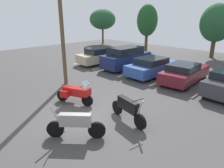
{
  "coord_description": "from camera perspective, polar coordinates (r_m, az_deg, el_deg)",
  "views": [
    {
      "loc": [
        7.08,
        -5.14,
        4.53
      ],
      "look_at": [
        -0.86,
        2.66,
        0.71
      ],
      "focal_mm": 32.84,
      "sensor_mm": 36.0,
      "label": 1
    }
  ],
  "objects": [
    {
      "name": "ground",
      "position": [
        9.88,
        -7.64,
        -8.88
      ],
      "size": [
        44.0,
        44.0,
        0.1
      ],
      "primitive_type": "cube",
      "color": "#423F3F"
    },
    {
      "name": "tree_center_right",
      "position": [
        33.57,
        -2.64,
        17.53
      ],
      "size": [
        4.05,
        4.05,
        5.26
      ],
      "color": "#4C3823",
      "rests_on": "ground"
    },
    {
      "name": "car_blue",
      "position": [
        16.03,
        11.16,
        4.77
      ],
      "size": [
        2.15,
        4.61,
        1.42
      ],
      "color": "#2D519E",
      "rests_on": "ground"
    },
    {
      "name": "motorcycle_touring",
      "position": [
        10.88,
        -10.14,
        -2.38
      ],
      "size": [
        2.09,
        1.22,
        1.34
      ],
      "color": "black",
      "rests_on": "ground"
    },
    {
      "name": "motorcycle_second",
      "position": [
        9.04,
        4.51,
        -6.79
      ],
      "size": [
        2.29,
        0.7,
        1.32
      ],
      "color": "black",
      "rests_on": "ground"
    },
    {
      "name": "tree_left",
      "position": [
        24.7,
        27.09,
        14.85
      ],
      "size": [
        3.32,
        3.32,
        5.59
      ],
      "color": "#4C3823",
      "rests_on": "ground"
    },
    {
      "name": "car_champagne",
      "position": [
        19.78,
        -3.3,
        7.82
      ],
      "size": [
        2.06,
        4.67,
        1.51
      ],
      "color": "#C1B289",
      "rests_on": "ground"
    },
    {
      "name": "utility_pole",
      "position": [
        13.72,
        -13.9,
        16.22
      ],
      "size": [
        1.74,
        0.7,
        7.68
      ],
      "color": "brown",
      "rests_on": "ground"
    },
    {
      "name": "tree_far_right",
      "position": [
        26.78,
        9.79,
        16.99
      ],
      "size": [
        2.53,
        2.53,
        5.67
      ],
      "color": "#4C3823",
      "rests_on": "ground"
    },
    {
      "name": "motorcycle_third",
      "position": [
        8.02,
        -10.2,
        -10.8
      ],
      "size": [
        1.75,
        1.63,
        1.32
      ],
      "color": "black",
      "rests_on": "ground"
    },
    {
      "name": "parking_stripes",
      "position": [
        16.52,
        11.15,
        2.67
      ],
      "size": [
        14.68,
        4.89,
        0.01
      ],
      "color": "silver",
      "rests_on": "ground"
    },
    {
      "name": "car_navy",
      "position": [
        17.95,
        3.95,
        7.33
      ],
      "size": [
        1.93,
        4.64,
        1.87
      ],
      "color": "navy",
      "rests_on": "ground"
    },
    {
      "name": "car_maroon",
      "position": [
        15.01,
        19.54,
        2.96
      ],
      "size": [
        2.15,
        4.68,
        1.37
      ],
      "color": "maroon",
      "rests_on": "ground"
    }
  ]
}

